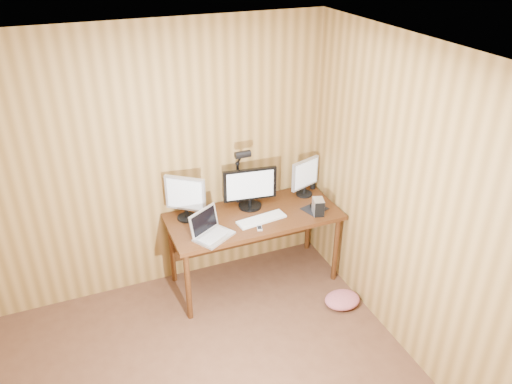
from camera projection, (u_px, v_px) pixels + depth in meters
room_shell at (209, 311)px, 2.77m from camera, size 4.00×4.00×4.00m
desk at (251, 222)px, 4.76m from camera, size 1.60×0.70×0.75m
monitor_center at (250, 188)px, 4.68m from camera, size 0.51×0.22×0.40m
monitor_left at (185, 197)px, 4.48m from camera, size 0.32×0.25×0.42m
monitor_right at (305, 177)px, 4.89m from camera, size 0.33×0.16×0.38m
laptop at (210, 230)px, 4.31m from camera, size 0.41×0.38×0.23m
keyboard at (261, 219)px, 4.56m from camera, size 0.48×0.20×0.02m
mousepad at (315, 209)px, 4.74m from camera, size 0.26×0.24×0.00m
mouse at (315, 207)px, 4.73m from camera, size 0.10×0.14×0.04m
hard_drive at (318, 207)px, 4.63m from camera, size 0.13×0.16×0.15m
phone at (259, 228)px, 4.44m from camera, size 0.07×0.10×0.01m
speaker at (313, 183)px, 5.08m from camera, size 0.05×0.05×0.12m
desk_lamp at (240, 168)px, 4.63m from camera, size 0.14×0.21×0.63m
fabric_pile at (342, 300)px, 4.65m from camera, size 0.39×0.34×0.11m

